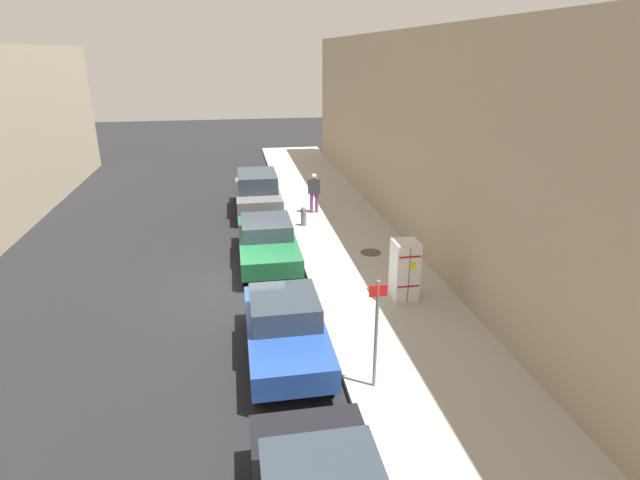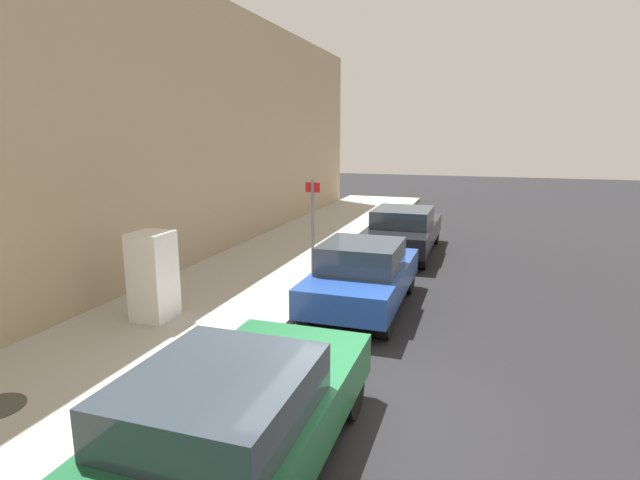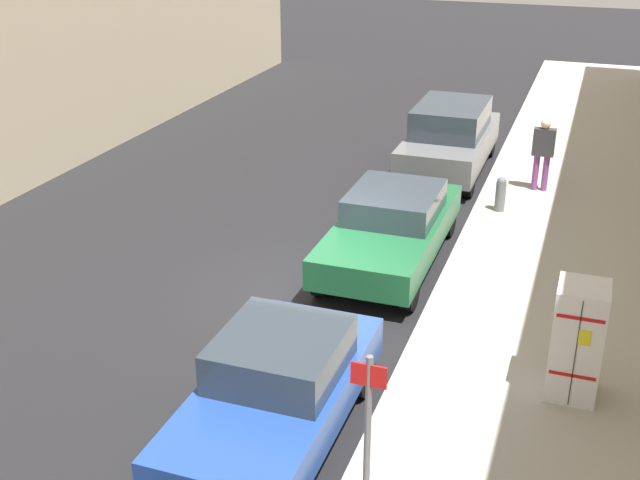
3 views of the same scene
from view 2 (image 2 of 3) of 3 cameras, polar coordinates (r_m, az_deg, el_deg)
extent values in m
plane|color=black|center=(6.91, 5.00, -19.31)|extent=(80.00, 80.00, 0.00)
cube|color=#B2ADA0|center=(8.60, -22.94, -13.10)|extent=(3.98, 44.00, 0.15)
cube|color=white|center=(9.89, -18.53, -3.91)|extent=(0.68, 0.72, 1.67)
cube|color=black|center=(10.17, -17.32, -3.39)|extent=(0.01, 0.01, 1.59)
cube|color=yellow|center=(10.15, -17.79, -1.90)|extent=(0.16, 0.01, 0.22)
cube|color=red|center=(10.05, -17.50, -0.45)|extent=(0.61, 0.01, 0.05)
cube|color=red|center=(10.26, -17.20, -5.19)|extent=(0.61, 0.01, 0.05)
cylinder|color=slate|center=(12.15, -0.86, 1.35)|extent=(0.07, 0.07, 2.39)
cube|color=red|center=(12.03, -0.84, 6.04)|extent=(0.36, 0.02, 0.24)
cube|color=#1E6038|center=(5.48, -9.98, -20.83)|extent=(1.84, 4.56, 0.55)
cube|color=#2D3842|center=(5.04, -11.48, -17.07)|extent=(1.62, 1.92, 0.50)
cylinder|color=black|center=(7.23, -9.16, -14.71)|extent=(0.22, 0.71, 0.71)
cylinder|color=black|center=(6.71, 3.47, -16.78)|extent=(0.22, 0.71, 0.71)
cube|color=#23479E|center=(10.41, 4.97, -4.50)|extent=(1.73, 3.97, 0.55)
cube|color=#2D3842|center=(10.08, 4.76, -1.80)|extent=(1.53, 1.67, 0.55)
cylinder|color=black|center=(11.94, 3.02, -3.68)|extent=(0.22, 0.73, 0.73)
cylinder|color=black|center=(11.66, 10.05, -4.24)|extent=(0.22, 0.73, 0.73)
cylinder|color=black|center=(9.44, -1.42, -7.96)|extent=(0.22, 0.73, 0.73)
cylinder|color=black|center=(9.08, 7.48, -8.89)|extent=(0.22, 0.73, 0.73)
cube|color=black|center=(15.45, 9.50, 0.85)|extent=(1.87, 4.63, 0.55)
cube|color=#2D3842|center=(15.14, 9.44, 2.64)|extent=(1.64, 1.95, 0.50)
cylinder|color=black|center=(17.28, 7.72, 1.15)|extent=(0.22, 0.74, 0.74)
cylinder|color=black|center=(17.07, 13.02, 0.81)|extent=(0.22, 0.74, 0.74)
cylinder|color=black|center=(14.03, 5.14, -1.32)|extent=(0.22, 0.74, 0.74)
cylinder|color=black|center=(13.76, 11.67, -1.78)|extent=(0.22, 0.74, 0.74)
camera|label=1|loc=(19.84, 15.10, 20.41)|focal=28.00mm
camera|label=3|loc=(18.71, 0.51, 21.36)|focal=45.00mm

